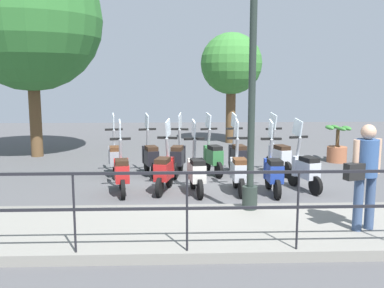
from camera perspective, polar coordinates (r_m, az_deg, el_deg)
The scene contains 20 objects.
ground_plane at distance 9.89m, azimuth 2.95°, elevation -5.32°, with size 28.00×28.00×0.00m, color #4C4C4F.
promenade_walkway at distance 6.86m, azimuth 5.31°, elevation -11.08°, with size 2.20×20.00×0.15m.
fence_railing at distance 5.63m, azimuth 6.81°, elevation -6.74°, with size 0.04×16.03×1.07m.
lamp_post_near at distance 7.28m, azimuth 7.97°, elevation 5.55°, with size 0.26×0.90×4.19m.
pedestrian_with_bag at distance 6.78m, azimuth 22.10°, elevation -3.12°, with size 0.44×0.62×1.59m.
tree_large at distance 14.09m, azimuth -20.79°, elevation 15.27°, with size 4.28×4.28×6.29m.
tree_distant at distance 16.09m, azimuth 5.26°, elevation 10.49°, with size 2.26×2.26×4.08m.
potted_palm at distance 13.05m, azimuth 18.79°, elevation -0.36°, with size 1.06×0.66×1.05m.
scooter_near_0 at distance 9.51m, azimuth 14.81°, elevation -3.18°, with size 1.20×0.54×1.54m.
scooter_near_1 at distance 9.07m, azimuth 10.78°, elevation -3.62°, with size 1.23×0.44×1.54m.
scooter_near_2 at distance 9.07m, azimuth 6.24°, elevation -3.51°, with size 1.23×0.44×1.54m.
scooter_near_3 at distance 8.93m, azimuth 0.59°, elevation -3.66°, with size 1.23×0.45×1.54m.
scooter_near_4 at distance 9.10m, azimuth -3.70°, elevation -3.44°, with size 1.22×0.51×1.54m.
scooter_near_5 at distance 9.03m, azimuth -9.36°, elevation -3.63°, with size 1.23×0.47×1.54m.
scooter_far_0 at distance 10.97m, azimuth 11.48°, elevation -1.51°, with size 1.20×0.54×1.54m.
scooter_far_1 at distance 10.85m, azimuth 6.07°, elevation -1.49°, with size 1.22×0.48×1.54m.
scooter_far_2 at distance 10.72m, azimuth 2.78°, elevation -1.58°, with size 1.20×0.54×1.54m.
scooter_far_3 at distance 10.65m, azimuth -1.86°, elevation -1.65°, with size 1.23×0.47×1.54m.
scooter_far_4 at distance 10.68m, azimuth -5.59°, elevation -1.65°, with size 1.20×0.54×1.54m.
scooter_far_5 at distance 10.76m, azimuth -10.22°, elevation -1.67°, with size 1.22×0.48×1.54m.
Camera 1 is at (-9.56, 0.86, 2.39)m, focal length 40.00 mm.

